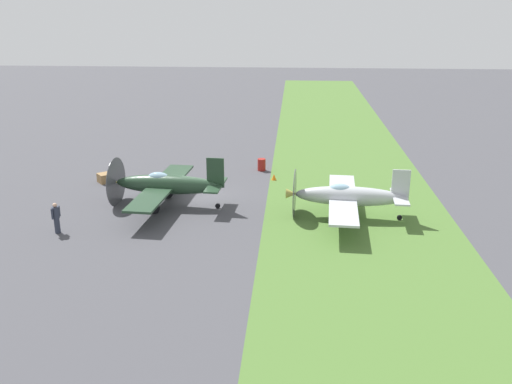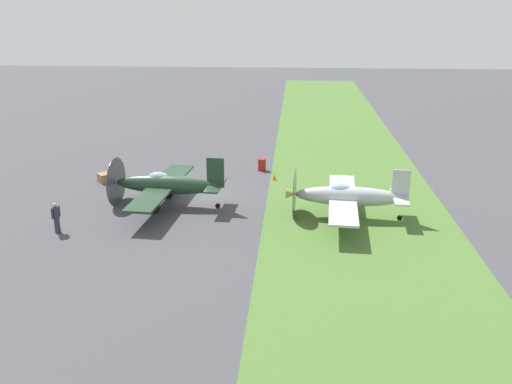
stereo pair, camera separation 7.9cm
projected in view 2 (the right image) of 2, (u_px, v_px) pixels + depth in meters
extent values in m
plane|color=#424247|center=(205.00, 199.00, 35.43)|extent=(160.00, 160.00, 0.00)
cube|color=#476B2D|center=(354.00, 203.00, 34.77)|extent=(120.00, 11.00, 0.01)
ellipsoid|color=#233D28|center=(168.00, 184.00, 33.86)|extent=(1.65, 6.62, 1.19)
cube|color=#233D28|center=(162.00, 186.00, 33.96)|extent=(9.34, 2.28, 0.13)
cube|color=#233D28|center=(215.00, 173.00, 33.18)|extent=(0.17, 1.06, 1.83)
cube|color=#233D28|center=(216.00, 185.00, 33.43)|extent=(3.14, 1.08, 0.10)
cone|color=#B7B24C|center=(113.00, 182.00, 34.34)|extent=(0.66, 0.72, 0.62)
cylinder|color=#4C4C51|center=(116.00, 182.00, 34.31)|extent=(3.08, 0.25, 3.08)
ellipsoid|color=#8CB2C6|center=(159.00, 177.00, 33.81)|extent=(0.77, 1.39, 0.67)
cylinder|color=black|center=(154.00, 208.00, 32.96)|extent=(0.26, 0.67, 0.66)
cylinder|color=black|center=(154.00, 201.00, 32.81)|extent=(0.12, 0.12, 0.93)
cylinder|color=black|center=(168.00, 193.00, 35.58)|extent=(0.26, 0.67, 0.66)
cylinder|color=black|center=(168.00, 186.00, 35.43)|extent=(0.12, 0.12, 0.93)
cylinder|color=black|center=(218.00, 206.00, 33.84)|extent=(0.14, 0.32, 0.31)
ellipsoid|color=#B2B7BC|center=(349.00, 196.00, 31.95)|extent=(1.52, 6.30, 1.14)
cube|color=#B2B7BC|center=(343.00, 198.00, 32.04)|extent=(8.88, 2.09, 0.13)
cube|color=#B2B7BC|center=(401.00, 185.00, 31.32)|extent=(0.15, 1.01, 1.74)
cube|color=#B2B7BC|center=(400.00, 197.00, 31.56)|extent=(2.98, 1.00, 0.09)
cone|color=#B7B24C|center=(291.00, 194.00, 32.37)|extent=(0.63, 0.68, 0.59)
cylinder|color=#4C4C51|center=(295.00, 194.00, 32.35)|extent=(2.93, 0.22, 2.94)
ellipsoid|color=#8CB2C6|center=(340.00, 189.00, 31.89)|extent=(0.72, 1.32, 0.64)
cylinder|color=black|center=(341.00, 221.00, 31.08)|extent=(0.24, 0.63, 0.62)
cylinder|color=black|center=(341.00, 213.00, 30.94)|extent=(0.11, 0.11, 0.88)
cylinder|color=black|center=(340.00, 205.00, 33.58)|extent=(0.24, 0.63, 0.62)
cylinder|color=black|center=(341.00, 198.00, 33.44)|extent=(0.11, 0.11, 0.88)
cylinder|color=black|center=(399.00, 218.00, 31.95)|extent=(0.13, 0.30, 0.29)
cylinder|color=#2D3342|center=(57.00, 225.00, 30.10)|extent=(0.30, 0.30, 0.88)
cylinder|color=#2D3342|center=(56.00, 212.00, 29.86)|extent=(0.38, 0.38, 0.62)
sphere|color=tan|center=(55.00, 205.00, 29.72)|extent=(0.23, 0.23, 0.23)
cylinder|color=#2D3342|center=(52.00, 214.00, 29.63)|extent=(0.11, 0.11, 0.59)
cylinder|color=#2D3342|center=(59.00, 211.00, 30.08)|extent=(0.11, 0.11, 0.59)
cylinder|color=maroon|center=(262.00, 165.00, 41.51)|extent=(0.60, 0.60, 0.90)
cube|color=olive|center=(105.00, 178.00, 38.79)|extent=(1.27, 1.27, 0.64)
cone|color=orange|center=(274.00, 177.00, 39.31)|extent=(0.36, 0.36, 0.44)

